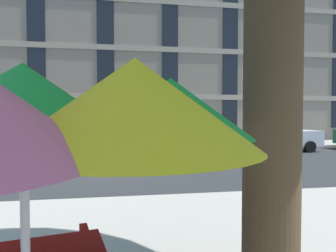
{
  "coord_description": "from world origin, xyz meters",
  "views": [
    {
      "loc": [
        0.88,
        -11.09,
        1.9
      ],
      "look_at": [
        3.21,
        3.2,
        1.4
      ],
      "focal_mm": 31.8,
      "sensor_mm": 36.0,
      "label": 1
    }
  ],
  "objects_px": {
    "sedan_red": "(41,136)",
    "street_tree_middle": "(136,108)",
    "sedan_white": "(276,133)",
    "patio_umbrella": "(23,107)",
    "pickup_black": "(170,133)"
  },
  "relations": [
    {
      "from": "sedan_red",
      "to": "pickup_black",
      "type": "distance_m",
      "value": 6.16
    },
    {
      "from": "sedan_white",
      "to": "pickup_black",
      "type": "bearing_deg",
      "value": 180.0
    },
    {
      "from": "pickup_black",
      "to": "patio_umbrella",
      "type": "relative_size",
      "value": 1.62
    },
    {
      "from": "pickup_black",
      "to": "sedan_white",
      "type": "relative_size",
      "value": 1.16
    },
    {
      "from": "pickup_black",
      "to": "street_tree_middle",
      "type": "relative_size",
      "value": 1.5
    },
    {
      "from": "sedan_white",
      "to": "patio_umbrella",
      "type": "xyz_separation_m",
      "value": [
        -8.9,
        -12.7,
        1.01
      ]
    },
    {
      "from": "pickup_black",
      "to": "patio_umbrella",
      "type": "bearing_deg",
      "value": -103.82
    },
    {
      "from": "sedan_red",
      "to": "street_tree_middle",
      "type": "height_order",
      "value": "street_tree_middle"
    },
    {
      "from": "street_tree_middle",
      "to": "sedan_red",
      "type": "bearing_deg",
      "value": -145.69
    },
    {
      "from": "street_tree_middle",
      "to": "sedan_white",
      "type": "bearing_deg",
      "value": -23.34
    },
    {
      "from": "pickup_black",
      "to": "street_tree_middle",
      "type": "height_order",
      "value": "street_tree_middle"
    },
    {
      "from": "sedan_white",
      "to": "street_tree_middle",
      "type": "relative_size",
      "value": 1.29
    },
    {
      "from": "sedan_white",
      "to": "street_tree_middle",
      "type": "height_order",
      "value": "street_tree_middle"
    },
    {
      "from": "sedan_white",
      "to": "patio_umbrella",
      "type": "bearing_deg",
      "value": -125.03
    },
    {
      "from": "sedan_red",
      "to": "sedan_white",
      "type": "relative_size",
      "value": 1.0
    }
  ]
}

